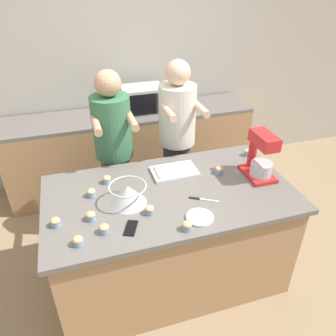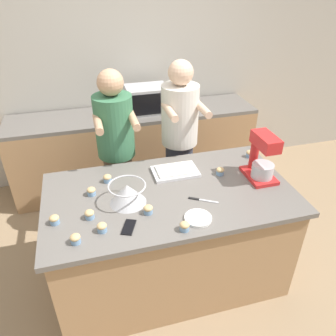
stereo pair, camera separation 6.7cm
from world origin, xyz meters
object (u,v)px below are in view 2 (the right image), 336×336
object	(u,v)px
knife	(201,200)
cupcake_3	(107,178)
cupcake_5	(75,239)
small_plate	(198,218)
baking_tray	(175,171)
person_left	(117,154)
cupcake_7	(220,171)
cupcake_9	(148,209)
cell_phone	(129,227)
cupcake_6	(91,191)
cupcake_4	(102,227)
cupcake_2	(54,220)
microwave_oven	(147,99)
stand_mixer	(262,159)
mixing_bowl	(127,193)
cupcake_8	(250,154)
cupcake_1	(185,226)
cupcake_0	(90,214)
person_right	(179,144)

from	to	relation	value
knife	cupcake_3	size ratio (longest dim) A/B	3.08
cupcake_5	small_plate	bearing A→B (deg)	0.70
baking_tray	small_plate	world-z (taller)	baking_tray
person_left	cupcake_5	distance (m)	1.17
person_left	cupcake_3	size ratio (longest dim) A/B	25.53
cupcake_7	cupcake_9	size ratio (longest dim) A/B	1.00
cell_phone	knife	xyz separation A→B (m)	(0.55, 0.15, -0.00)
cupcake_3	cupcake_6	distance (m)	0.19
baking_tray	cupcake_4	bearing A→B (deg)	-139.94
cupcake_2	microwave_oven	bearing A→B (deg)	59.48
baking_tray	cupcake_5	bearing A→B (deg)	-143.35
knife	cupcake_5	size ratio (longest dim) A/B	3.08
cupcake_4	cupcake_5	xyz separation A→B (m)	(-0.17, -0.06, 0.00)
stand_mixer	cupcake_2	world-z (taller)	stand_mixer
mixing_bowl	small_plate	distance (m)	0.53
stand_mixer	microwave_oven	size ratio (longest dim) A/B	0.83
cell_phone	cupcake_6	size ratio (longest dim) A/B	2.48
stand_mixer	cupcake_9	distance (m)	0.98
small_plate	cupcake_8	bearing A→B (deg)	42.89
cell_phone	cupcake_1	bearing A→B (deg)	-18.67
cupcake_8	microwave_oven	bearing A→B (deg)	119.08
cupcake_7	cupcake_0	bearing A→B (deg)	-165.54
person_right	cupcake_9	world-z (taller)	person_right
cupcake_3	cupcake_6	world-z (taller)	same
cupcake_8	cupcake_9	bearing A→B (deg)	-153.12
cupcake_3	cupcake_9	world-z (taller)	same
microwave_oven	cupcake_9	world-z (taller)	microwave_oven
cupcake_0	cupcake_2	xyz separation A→B (m)	(-0.23, 0.01, 0.00)
cupcake_1	person_right	bearing A→B (deg)	74.60
cupcake_3	cupcake_6	size ratio (longest dim) A/B	1.00
cupcake_2	cupcake_7	xyz separation A→B (m)	(1.28, 0.27, 0.00)
cupcake_9	person_left	bearing A→B (deg)	95.52
mixing_bowl	cupcake_1	size ratio (longest dim) A/B	4.17
cupcake_1	cupcake_7	world-z (taller)	same
small_plate	cupcake_3	distance (m)	0.81
baking_tray	cell_phone	bearing A→B (deg)	-130.62
stand_mixer	small_plate	bearing A→B (deg)	-151.12
baking_tray	microwave_oven	world-z (taller)	microwave_oven
cell_phone	cupcake_1	xyz separation A→B (m)	(0.34, -0.12, 0.03)
baking_tray	cupcake_3	distance (m)	0.55
cupcake_2	person_left	bearing A→B (deg)	59.18
cupcake_2	cupcake_3	size ratio (longest dim) A/B	1.00
cupcake_6	baking_tray	bearing A→B (deg)	10.53
cupcake_3	cupcake_8	size ratio (longest dim) A/B	1.00
cell_phone	cupcake_5	bearing A→B (deg)	-171.79
cupcake_4	cupcake_8	xyz separation A→B (m)	(1.35, 0.62, 0.00)
baking_tray	cupcake_3	world-z (taller)	cupcake_3
cupcake_9	stand_mixer	bearing A→B (deg)	12.17
person_left	cupcake_0	size ratio (longest dim) A/B	25.53
cell_phone	cupcake_3	distance (m)	0.57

